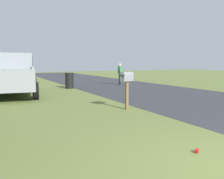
{
  "coord_description": "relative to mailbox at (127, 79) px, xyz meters",
  "views": [
    {
      "loc": [
        -1.92,
        3.29,
        1.61
      ],
      "look_at": [
        4.07,
        0.23,
        0.84
      ],
      "focal_mm": 37.5,
      "sensor_mm": 36.0,
      "label": 1
    }
  ],
  "objects": [
    {
      "name": "litter_wrapper_near_hydrant",
      "position": [
        1.73,
        -0.97,
        -1.04
      ],
      "size": [
        0.15,
        0.14,
        0.01
      ],
      "primitive_type": "cube",
      "rotation": [
        0.0,
        0.0,
        0.58
      ],
      "color": "silver",
      "rests_on": "ground"
    },
    {
      "name": "litter_can_by_mailbox",
      "position": [
        -3.96,
        0.88,
        -1.01
      ],
      "size": [
        0.12,
        0.14,
        0.07
      ],
      "primitive_type": "cylinder",
      "rotation": [
        0.0,
        1.57,
        5.28
      ],
      "color": "red",
      "rests_on": "ground"
    },
    {
      "name": "mailbox",
      "position": [
        0.0,
        0.0,
        0.0
      ],
      "size": [
        0.35,
        0.53,
        1.3
      ],
      "rotation": [
        0.0,
        0.0,
        0.33
      ],
      "color": "brown",
      "rests_on": "ground"
    },
    {
      "name": "road_asphalt",
      "position": [
        1.03,
        -3.84,
        -1.04
      ],
      "size": [
        60.0,
        6.71,
        0.01
      ],
      "primitive_type": "cube",
      "color": "#38383D",
      "rests_on": "ground"
    },
    {
      "name": "trash_bin",
      "position": [
        7.39,
        -0.2,
        -0.54
      ],
      "size": [
        0.55,
        0.55,
        0.99
      ],
      "color": "black",
      "rests_on": "ground"
    },
    {
      "name": "pedestrian",
      "position": [
        8.05,
        -4.2,
        -0.15
      ],
      "size": [
        0.46,
        0.32,
        1.56
      ],
      "rotation": [
        0.0,
        0.0,
        4.33
      ],
      "color": "black",
      "rests_on": "ground"
    },
    {
      "name": "pickup_truck",
      "position": [
        5.73,
        3.17,
        0.06
      ],
      "size": [
        5.44,
        2.8,
        2.09
      ],
      "rotation": [
        0.0,
        0.0,
        -0.14
      ],
      "color": "#93999E",
      "rests_on": "ground"
    }
  ]
}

